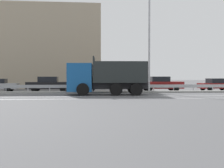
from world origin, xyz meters
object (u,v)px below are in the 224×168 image
(street_lamp_1, at_px, (150,35))
(parked_car_6, at_px, (216,85))
(parked_car_5, at_px, (160,84))
(median_road_sign, at_px, (82,80))
(parked_car_4, at_px, (105,84))
(parked_car_3, at_px, (49,84))
(dump_truck, at_px, (96,80))

(street_lamp_1, height_order, parked_car_6, street_lamp_1)
(parked_car_6, bearing_deg, street_lamp_1, -72.80)
(street_lamp_1, height_order, parked_car_5, street_lamp_1)
(median_road_sign, bearing_deg, street_lamp_1, -0.30)
(street_lamp_1, xyz_separation_m, parked_car_4, (-4.19, 2.99, -4.88))
(street_lamp_1, height_order, parked_car_4, street_lamp_1)
(median_road_sign, bearing_deg, parked_car_5, 18.88)
(parked_car_3, bearing_deg, dump_truck, 40.01)
(median_road_sign, relative_size, parked_car_6, 0.59)
(dump_truck, height_order, parked_car_5, dump_truck)
(street_lamp_1, distance_m, parked_car_6, 10.23)
(parked_car_4, xyz_separation_m, parked_car_6, (12.60, 0.08, -0.07))
(street_lamp_1, distance_m, parked_car_5, 6.00)
(parked_car_4, height_order, parked_car_5, parked_car_5)
(parked_car_5, bearing_deg, street_lamp_1, -33.57)
(parked_car_3, height_order, parked_car_5, parked_car_5)
(dump_truck, distance_m, median_road_sign, 3.03)
(parked_car_3, bearing_deg, median_road_sign, 49.14)
(parked_car_5, bearing_deg, parked_car_6, 90.34)
(parked_car_3, height_order, parked_car_4, parked_car_3)
(parked_car_6, bearing_deg, median_road_sign, -81.45)
(median_road_sign, xyz_separation_m, parked_car_5, (8.56, 2.93, -0.46))
(dump_truck, distance_m, street_lamp_1, 7.35)
(parked_car_3, xyz_separation_m, parked_car_5, (12.07, -0.09, 0.01))
(street_lamp_1, xyz_separation_m, parked_car_5, (1.92, 2.96, -4.85))
(dump_truck, relative_size, median_road_sign, 2.98)
(dump_truck, relative_size, parked_car_5, 1.47)
(street_lamp_1, bearing_deg, parked_car_3, 163.28)
(median_road_sign, height_order, street_lamp_1, street_lamp_1)
(median_road_sign, relative_size, parked_car_3, 0.50)
(parked_car_3, bearing_deg, parked_car_6, 89.85)
(dump_truck, xyz_separation_m, parked_car_3, (-4.84, 5.73, -0.54))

